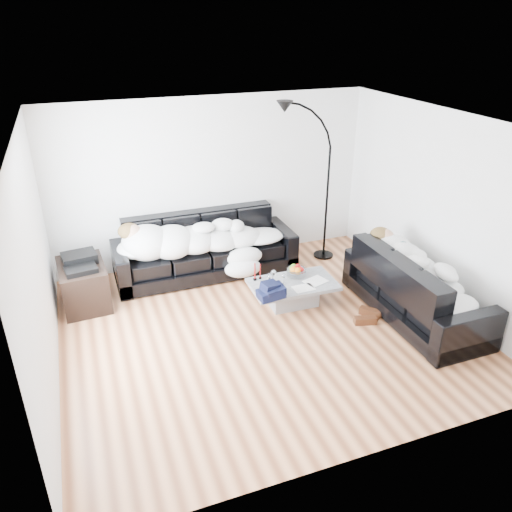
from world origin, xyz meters
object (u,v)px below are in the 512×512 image
object	(u,v)px
sleeper_right	(418,272)
wine_glass_b	(270,280)
candle_left	(255,272)
sleeper_back	(205,235)
wine_glass_a	(273,276)
av_cabinet	(84,285)
sofa_right	(416,286)
coffee_table	(293,293)
floor_lamp	(327,192)
shoes	(367,316)
stereo	(80,261)
fruit_bowl	(297,270)
candle_right	(260,272)
sofa_back	(205,246)
wine_glass_c	(284,279)

from	to	relation	value
sleeper_right	wine_glass_b	world-z (taller)	sleeper_right
candle_left	sleeper_back	bearing A→B (deg)	111.34
sleeper_right	wine_glass_a	size ratio (longest dim) A/B	9.99
av_cabinet	sofa_right	bearing A→B (deg)	-27.21
coffee_table	av_cabinet	xyz separation A→B (m)	(-2.69, 1.02, 0.13)
floor_lamp	av_cabinet	bearing A→B (deg)	164.66
sleeper_back	wine_glass_b	world-z (taller)	sleeper_back
sleeper_back	sleeper_right	distance (m)	3.10
shoes	stereo	world-z (taller)	stereo
wine_glass_b	wine_glass_a	bearing A→B (deg)	43.77
wine_glass_b	stereo	size ratio (longest dim) A/B	0.43
stereo	shoes	bearing A→B (deg)	-34.45
av_cabinet	floor_lamp	world-z (taller)	floor_lamp
fruit_bowl	wine_glass_b	size ratio (longest dim) A/B	1.42
wine_glass_a	stereo	size ratio (longest dim) A/B	0.42
sleeper_back	coffee_table	size ratio (longest dim) A/B	1.98
sleeper_right	av_cabinet	world-z (taller)	sleeper_right
candle_right	fruit_bowl	bearing A→B (deg)	-9.69
coffee_table	av_cabinet	size ratio (longest dim) A/B	1.34
av_cabinet	shoes	bearing A→B (deg)	-29.81
sleeper_right	candle_right	distance (m)	2.09
sofa_back	candle_right	size ratio (longest dim) A/B	12.64
sleeper_right	candle_left	xyz separation A→B (m)	(-1.87, 1.05, -0.18)
coffee_table	candle_right	size ratio (longest dim) A/B	5.39
sleeper_right	candle_right	xyz separation A→B (m)	(-1.79, 1.06, -0.20)
wine_glass_a	sofa_right	bearing A→B (deg)	-28.70
sofa_back	wine_glass_b	world-z (taller)	sofa_back
sofa_back	stereo	size ratio (longest dim) A/B	6.24
av_cabinet	fruit_bowl	bearing A→B (deg)	-19.91
wine_glass_a	floor_lamp	distance (m)	1.90
wine_glass_a	wine_glass_b	size ratio (longest dim) A/B	0.99
sleeper_back	stereo	distance (m)	1.84
wine_glass_c	candle_left	world-z (taller)	candle_left
sleeper_right	wine_glass_c	distance (m)	1.76
fruit_bowl	candle_right	distance (m)	0.52
wine_glass_c	candle_right	size ratio (longest dim) A/B	0.73
coffee_table	wine_glass_b	size ratio (longest dim) A/B	6.20
sofa_right	wine_glass_c	xyz separation A→B (m)	(-1.54, 0.81, -0.02)
sofa_back	sleeper_right	bearing A→B (deg)	-43.30
fruit_bowl	floor_lamp	bearing A→B (deg)	46.83
sofa_right	fruit_bowl	distance (m)	1.61
sleeper_back	candle_right	bearing A→B (deg)	-64.64
sofa_right	fruit_bowl	xyz separation A→B (m)	(-1.28, 0.98, -0.01)
sofa_right	wine_glass_a	distance (m)	1.89
sofa_back	wine_glass_a	world-z (taller)	sofa_back
candle_right	wine_glass_a	bearing A→B (deg)	-49.56
sleeper_back	wine_glass_c	size ratio (longest dim) A/B	14.69
sofa_back	candle_left	distance (m)	1.17
sofa_right	shoes	xyz separation A→B (m)	(-0.64, 0.09, -0.38)
wine_glass_a	candle_right	size ratio (longest dim) A/B	0.86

